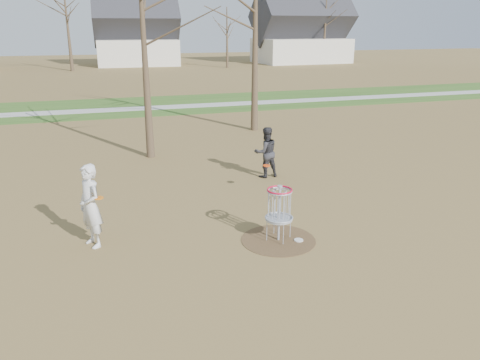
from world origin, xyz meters
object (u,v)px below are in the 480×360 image
at_px(disc_golf_basket, 279,205).
at_px(player_throwing, 266,152).
at_px(disc_grounded, 299,240).
at_px(player_standing, 90,206).

bearing_deg(disc_golf_basket, player_throwing, 73.36).
bearing_deg(disc_grounded, player_standing, 165.43).
distance_m(player_standing, player_throwing, 6.79).
height_order(disc_grounded, disc_golf_basket, disc_golf_basket).
distance_m(player_standing, disc_golf_basket, 4.36).
relative_size(player_standing, player_throwing, 1.15).
bearing_deg(player_standing, disc_golf_basket, 49.26).
relative_size(player_standing, disc_grounded, 8.95).
xyz_separation_m(player_standing, player_throwing, (5.66, 3.74, -0.13)).
relative_size(player_standing, disc_golf_basket, 1.46).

